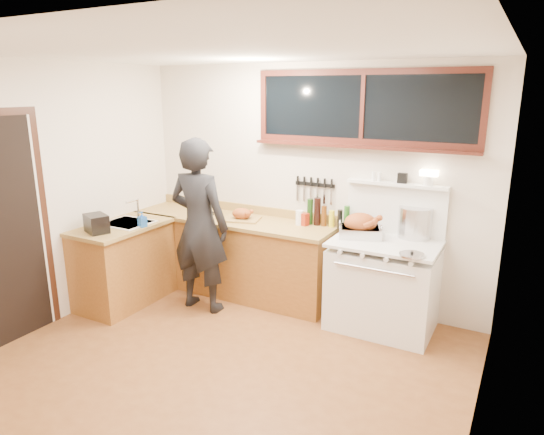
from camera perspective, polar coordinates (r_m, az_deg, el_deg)
The scene contains 19 objects.
ground_plane at distance 4.40m, azimuth -6.14°, elevation -17.27°, with size 4.00×3.50×0.02m, color brown.
room_shell at distance 3.79m, azimuth -6.83°, elevation 4.49°, with size 4.10×3.60×2.65m.
counter_back at distance 5.70m, azimuth -4.65°, elevation -4.34°, with size 2.44×0.64×1.00m.
counter_left at distance 5.64m, azimuth -17.02°, elevation -5.19°, with size 0.64×1.09×0.90m.
sink_unit at distance 5.56m, azimuth -16.63°, elevation -1.17°, with size 0.50×0.45×0.37m.
vintage_stove at distance 4.96m, azimuth 12.96°, elevation -7.53°, with size 1.02×0.74×1.58m.
back_window at distance 5.01m, azimuth 10.53°, elevation 11.65°, with size 2.32×0.13×0.77m.
knife_strip at distance 5.29m, azimuth 5.04°, elevation 3.77°, with size 0.46×0.03×0.28m.
man at distance 5.16m, azimuth -8.54°, elevation -0.97°, with size 0.69×0.47×1.86m.
soap_bottle at distance 5.34m, azimuth -15.03°, elevation -0.20°, with size 0.09×0.09×0.17m.
toaster at distance 5.28m, azimuth -19.95°, elevation -0.67°, with size 0.32×0.28×0.19m.
cutting_board at distance 5.44m, azimuth -3.55°, elevation 0.23°, with size 0.46×0.39×0.14m.
roast_turkey at distance 4.89m, azimuth 10.39°, elevation -1.09°, with size 0.49×0.43×0.24m.
stockpot at distance 4.99m, azimuth 16.50°, elevation -0.53°, with size 0.43×0.43×0.31m.
saucepan at distance 4.98m, azimuth 15.92°, elevation -1.56°, with size 0.22×0.31×0.13m.
pot_lid at distance 4.46m, azimuth 16.12°, elevation -4.23°, with size 0.23×0.23×0.04m.
coffee_tin at distance 5.23m, azimuth 3.78°, elevation -0.21°, with size 0.11×0.09×0.13m.
pitcher at distance 5.24m, azimuth 3.25°, elevation -0.02°, with size 0.10×0.10×0.16m.
bottle_cluster at distance 5.20m, azimuth 6.28°, elevation 0.33°, with size 0.48×0.07×0.30m.
Camera 1 is at (2.16, -3.04, 2.33)m, focal length 32.00 mm.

